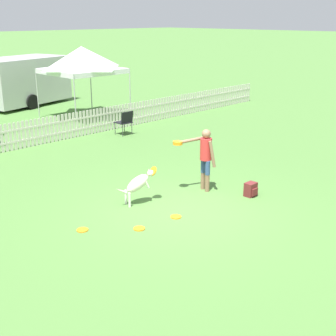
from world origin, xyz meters
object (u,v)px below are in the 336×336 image
at_px(frisbee_near_dog, 176,217).
at_px(folding_chair_center, 125,121).
at_px(frisbee_near_handler, 82,230).
at_px(backpack_on_grass, 251,189).
at_px(leaping_dog, 138,183).
at_px(frisbee_midfield, 139,229).
at_px(canopy_tent_main, 82,60).
at_px(equipment_trailer, 22,80).
at_px(handler_person, 204,153).

bearing_deg(frisbee_near_dog, folding_chair_center, 58.24).
distance_m(frisbee_near_handler, backpack_on_grass, 4.16).
distance_m(leaping_dog, folding_chair_center, 6.55).
xyz_separation_m(frisbee_midfield, canopy_tent_main, (5.62, 9.75, 2.38)).
bearing_deg(equipment_trailer, frisbee_midfield, -124.40).
bearing_deg(canopy_tent_main, handler_person, -108.15).
bearing_deg(handler_person, frisbee_near_dog, 128.40).
relative_size(backpack_on_grass, equipment_trailer, 0.06).
xyz_separation_m(frisbee_midfield, backpack_on_grass, (3.10, -0.52, 0.15)).
xyz_separation_m(frisbee_near_handler, canopy_tent_main, (6.47, 8.99, 2.38)).
height_order(folding_chair_center, equipment_trailer, equipment_trailer).
distance_m(canopy_tent_main, equipment_trailer, 4.71).
bearing_deg(handler_person, frisbee_near_handler, 102.93).
distance_m(handler_person, frisbee_midfield, 2.82).
distance_m(frisbee_near_handler, canopy_tent_main, 11.33).
height_order(leaping_dog, frisbee_midfield, leaping_dog).
xyz_separation_m(leaping_dog, frisbee_near_dog, (0.04, -1.16, -0.48)).
bearing_deg(backpack_on_grass, frisbee_near_dog, 169.58).
height_order(frisbee_near_dog, backpack_on_grass, backpack_on_grass).
bearing_deg(frisbee_near_dog, leaping_dog, 91.88).
xyz_separation_m(backpack_on_grass, canopy_tent_main, (2.52, 10.27, 2.23)).
bearing_deg(leaping_dog, canopy_tent_main, 168.18).
bearing_deg(frisbee_midfield, leaping_dog, 48.76).
xyz_separation_m(handler_person, canopy_tent_main, (3.02, 9.21, 1.44)).
xyz_separation_m(backpack_on_grass, folding_chair_center, (1.78, 6.76, 0.36)).
bearing_deg(frisbee_near_handler, leaping_dog, 8.84).
relative_size(folding_chair_center, equipment_trailer, 0.17).
relative_size(frisbee_midfield, canopy_tent_main, 0.08).
height_order(canopy_tent_main, equipment_trailer, canopy_tent_main).
height_order(leaping_dog, canopy_tent_main, canopy_tent_main).
bearing_deg(frisbee_near_dog, equipment_trailer, 73.29).
distance_m(frisbee_near_dog, folding_chair_center, 7.50).
bearing_deg(frisbee_near_dog, frisbee_midfield, 172.59).
relative_size(frisbee_near_handler, frisbee_near_dog, 1.00).
bearing_deg(frisbee_midfield, canopy_tent_main, 60.05).
xyz_separation_m(frisbee_near_handler, backpack_on_grass, (3.95, -1.28, 0.15)).
distance_m(leaping_dog, frisbee_midfield, 1.45).
bearing_deg(folding_chair_center, frisbee_midfield, 52.63).
bearing_deg(backpack_on_grass, canopy_tent_main, 76.24).
xyz_separation_m(handler_person, equipment_trailer, (2.67, 13.75, 0.23)).
relative_size(folding_chair_center, canopy_tent_main, 0.30).
height_order(handler_person, frisbee_near_dog, handler_person).
bearing_deg(frisbee_near_dog, canopy_tent_main, 64.66).
xyz_separation_m(frisbee_near_handler, frisbee_midfield, (0.85, -0.76, 0.00)).
relative_size(backpack_on_grass, folding_chair_center, 0.38).
height_order(frisbee_midfield, equipment_trailer, equipment_trailer).
height_order(backpack_on_grass, folding_chair_center, folding_chair_center).
bearing_deg(canopy_tent_main, leaping_dog, -118.39).
bearing_deg(frisbee_near_dog, frisbee_near_handler, 153.78).
bearing_deg(equipment_trailer, backpack_on_grass, -112.48).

